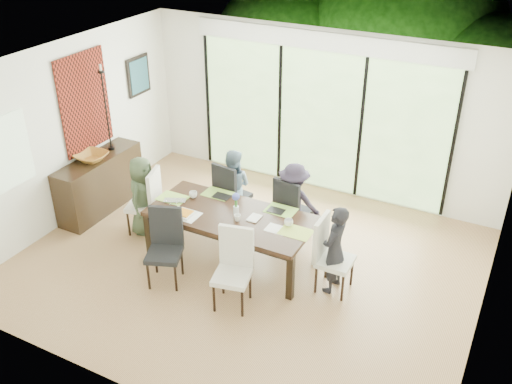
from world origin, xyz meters
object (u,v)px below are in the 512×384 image
at_px(chair_right_end, 336,256).
at_px(laptop, 174,202).
at_px(chair_left_end, 142,201).
at_px(sideboard, 100,183).
at_px(chair_near_right, 232,271).
at_px(vase, 236,210).
at_px(chair_far_right, 294,207).
at_px(cup_a, 193,195).
at_px(chair_far_left, 233,192).
at_px(chair_near_left, 164,249).
at_px(person_far_right, 294,203).
at_px(cup_b, 237,218).
at_px(cup_c, 289,223).
at_px(person_far_left, 233,187).
at_px(table_top, 231,216).
at_px(bowl, 91,157).
at_px(person_left_end, 143,196).
at_px(person_right_end, 335,250).

bearing_deg(chair_right_end, laptop, 92.09).
height_order(chair_left_end, sideboard, chair_left_end).
height_order(chair_near_right, vase, chair_near_right).
xyz_separation_m(chair_far_right, vase, (-0.50, -0.80, 0.24)).
bearing_deg(cup_a, laptop, -120.96).
relative_size(chair_far_left, sideboard, 0.65).
xyz_separation_m(chair_near_left, person_far_right, (1.05, 1.70, 0.09)).
height_order(chair_far_left, cup_b, chair_far_left).
height_order(chair_far_right, cup_c, chair_far_right).
relative_size(chair_right_end, laptop, 3.33).
bearing_deg(chair_right_end, person_far_left, 66.60).
relative_size(chair_left_end, cup_a, 8.87).
bearing_deg(chair_near_right, person_far_left, 106.84).
height_order(table_top, laptop, laptop).
distance_m(sideboard, bowl, 0.51).
bearing_deg(chair_far_right, cup_b, 77.55).
bearing_deg(bowl, person_far_right, 12.99).
relative_size(chair_far_right, person_left_end, 0.85).
relative_size(chair_near_left, person_left_end, 0.85).
bearing_deg(table_top, cup_a, 167.91).
relative_size(table_top, chair_left_end, 2.18).
xyz_separation_m(person_far_left, cup_b, (0.60, -0.93, 0.14)).
bearing_deg(person_right_end, chair_right_end, 95.49).
distance_m(person_right_end, sideboard, 3.99).
distance_m(chair_far_left, person_far_left, 0.09).
bearing_deg(laptop, chair_near_left, -89.74).
relative_size(chair_far_right, sideboard, 0.65).
bearing_deg(cup_a, chair_near_left, -78.91).
relative_size(chair_left_end, vase, 9.17).
bearing_deg(cup_c, person_far_left, 149.72).
bearing_deg(cup_b, sideboard, 172.98).
distance_m(vase, cup_c, 0.75).
bearing_deg(cup_b, chair_far_left, 122.28).
bearing_deg(sideboard, cup_a, -2.43).
bearing_deg(vase, laptop, -170.54).
bearing_deg(cup_a, person_far_right, 28.55).
xyz_separation_m(cup_a, bowl, (-1.80, -0.02, 0.20)).
relative_size(table_top, chair_near_right, 2.18).
distance_m(person_right_end, person_far_left, 2.10).
height_order(person_far_left, cup_a, person_far_left).
relative_size(chair_near_left, chair_near_right, 1.00).
bearing_deg(bowl, person_right_end, -1.82).
bearing_deg(vase, cup_b, -56.31).
xyz_separation_m(chair_far_left, chair_near_left, (-0.05, -1.72, 0.00)).
height_order(chair_left_end, person_far_right, person_far_right).
relative_size(chair_far_left, person_right_end, 0.85).
distance_m(cup_b, sideboard, 2.69).
relative_size(laptop, cup_a, 2.66).
height_order(chair_left_end, chair_near_right, same).
distance_m(person_far_left, cup_b, 1.12).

